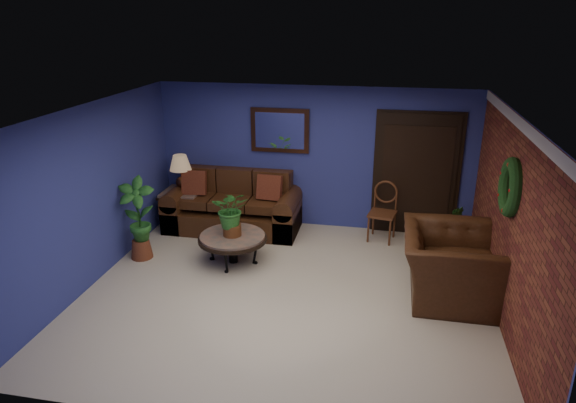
% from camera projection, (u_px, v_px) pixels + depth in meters
% --- Properties ---
extents(floor, '(5.50, 5.50, 0.00)m').
position_uv_depth(floor, '(286.00, 293.00, 7.07)').
color(floor, beige).
rests_on(floor, ground).
extents(wall_back, '(5.50, 0.04, 2.50)m').
position_uv_depth(wall_back, '(314.00, 158.00, 8.94)').
color(wall_back, navy).
rests_on(wall_back, ground).
extents(wall_left, '(0.04, 5.00, 2.50)m').
position_uv_depth(wall_left, '(92.00, 195.00, 7.13)').
color(wall_left, navy).
rests_on(wall_left, ground).
extents(wall_right_brick, '(0.04, 5.00, 2.50)m').
position_uv_depth(wall_right_brick, '(511.00, 224.00, 6.14)').
color(wall_right_brick, brown).
rests_on(wall_right_brick, ground).
extents(ceiling, '(5.50, 5.00, 0.02)m').
position_uv_depth(ceiling, '(286.00, 112.00, 6.20)').
color(ceiling, silver).
rests_on(ceiling, wall_back).
extents(crown_molding, '(0.03, 5.00, 0.14)m').
position_uv_depth(crown_molding, '(524.00, 127.00, 5.74)').
color(crown_molding, white).
rests_on(crown_molding, wall_right_brick).
extents(wall_mirror, '(1.02, 0.06, 0.77)m').
position_uv_depth(wall_mirror, '(280.00, 130.00, 8.84)').
color(wall_mirror, '#412313').
rests_on(wall_mirror, wall_back).
extents(closet_door, '(1.44, 0.06, 2.18)m').
position_uv_depth(closet_door, '(416.00, 175.00, 8.66)').
color(closet_door, black).
rests_on(closet_door, wall_back).
extents(wreath, '(0.16, 0.72, 0.72)m').
position_uv_depth(wreath, '(510.00, 187.00, 6.04)').
color(wreath, black).
rests_on(wreath, wall_right_brick).
extents(sofa, '(2.32, 1.00, 1.05)m').
position_uv_depth(sofa, '(234.00, 209.00, 9.12)').
color(sofa, '#402212').
rests_on(sofa, ground).
extents(coffee_table, '(1.05, 1.05, 0.45)m').
position_uv_depth(coffee_table, '(233.00, 239.00, 7.82)').
color(coffee_table, '#494540').
rests_on(coffee_table, ground).
extents(end_table, '(0.71, 0.71, 0.64)m').
position_uv_depth(end_table, '(183.00, 199.00, 9.20)').
color(end_table, '#494540').
rests_on(end_table, ground).
extents(table_lamp, '(0.38, 0.38, 0.63)m').
position_uv_depth(table_lamp, '(181.00, 169.00, 9.00)').
color(table_lamp, '#412313').
rests_on(table_lamp, end_table).
extents(side_chair, '(0.50, 0.50, 1.00)m').
position_uv_depth(side_chair, '(384.00, 207.00, 8.60)').
color(side_chair, brown).
rests_on(side_chair, ground).
extents(armchair, '(1.25, 1.43, 0.92)m').
position_uv_depth(armchair, '(449.00, 265.00, 6.87)').
color(armchair, '#402212').
rests_on(armchair, ground).
extents(coffee_plant, '(0.60, 0.54, 0.73)m').
position_uv_depth(coffee_plant, '(231.00, 211.00, 7.66)').
color(coffee_plant, '#5C2C17').
rests_on(coffee_plant, coffee_table).
extents(floor_plant, '(0.35, 0.30, 0.74)m').
position_uv_depth(floor_plant, '(452.00, 226.00, 8.31)').
color(floor_plant, '#5C2C17').
rests_on(floor_plant, ground).
extents(tall_plant, '(0.61, 0.46, 1.31)m').
position_uv_depth(tall_plant, '(138.00, 216.00, 7.87)').
color(tall_plant, brown).
rests_on(tall_plant, ground).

